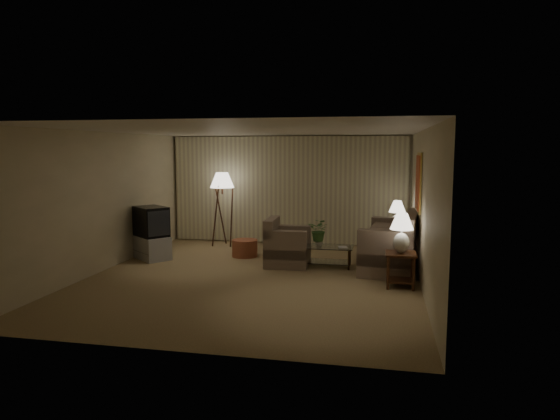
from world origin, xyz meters
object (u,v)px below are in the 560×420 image
object	(u,v)px
sofa	(390,246)
table_lamp_near	(402,229)
vase	(319,242)
ottoman	(245,248)
tv_cabinet	(152,247)
floor_lamp	(222,208)
crt_tv	(151,221)
table_lamp_far	(397,212)
armchair	(288,247)
coffee_table	(326,253)
side_table_near	(401,264)
side_table_far	(396,238)

from	to	relation	value
sofa	table_lamp_near	bearing A→B (deg)	13.48
vase	ottoman	bearing A→B (deg)	161.04
ottoman	vase	distance (m)	1.85
tv_cabinet	floor_lamp	xyz separation A→B (m)	(1.05, 1.71, 0.69)
table_lamp_near	ottoman	bearing A→B (deg)	150.74
crt_tv	ottoman	bearing A→B (deg)	57.00
tv_cabinet	vase	distance (m)	3.64
table_lamp_far	tv_cabinet	distance (m)	5.43
ottoman	sofa	bearing A→B (deg)	-8.92
armchair	ottoman	world-z (taller)	armchair
table_lamp_near	coffee_table	world-z (taller)	table_lamp_near
floor_lamp	sofa	bearing A→B (deg)	-21.54
sofa	armchair	world-z (taller)	sofa
armchair	side_table_near	bearing A→B (deg)	-120.76
floor_lamp	crt_tv	bearing A→B (deg)	-121.50
tv_cabinet	crt_tv	world-z (taller)	crt_tv
tv_cabinet	ottoman	size ratio (longest dim) A/B	1.78
armchair	vase	world-z (taller)	armchair
coffee_table	tv_cabinet	distance (m)	3.79
side_table_near	coffee_table	size ratio (longest dim) A/B	0.56
vase	coffee_table	bearing A→B (deg)	0.00
armchair	vase	distance (m)	0.65
table_lamp_near	side_table_far	bearing A→B (deg)	90.00
table_lamp_far	coffee_table	distance (m)	2.08
tv_cabinet	floor_lamp	bearing A→B (deg)	97.28
side_table_near	vase	world-z (taller)	side_table_near
sofa	crt_tv	xyz separation A→B (m)	(-5.05, -0.14, 0.37)
sofa	ottoman	xyz separation A→B (m)	(-3.14, 0.49, -0.26)
side_table_far	ottoman	distance (m)	3.38
sofa	table_lamp_near	size ratio (longest dim) A/B	3.28
side_table_far	table_lamp_far	bearing A→B (deg)	-90.00
armchair	coffee_table	world-z (taller)	armchair
floor_lamp	ottoman	xyz separation A→B (m)	(0.86, -1.09, -0.76)
coffee_table	crt_tv	world-z (taller)	crt_tv
side_table_far	vase	world-z (taller)	side_table_far
vase	crt_tv	bearing A→B (deg)	-179.43
vase	armchair	bearing A→B (deg)	-176.38
sofa	floor_lamp	world-z (taller)	floor_lamp
sofa	tv_cabinet	bearing A→B (deg)	-81.31
sofa	table_lamp_near	world-z (taller)	table_lamp_near
coffee_table	armchair	bearing A→B (deg)	-177.07
ottoman	crt_tv	bearing A→B (deg)	-161.78
vase	table_lamp_far	bearing A→B (deg)	40.81
coffee_table	tv_cabinet	size ratio (longest dim) A/B	1.07
ottoman	armchair	bearing A→B (deg)	-30.19
side_table_near	tv_cabinet	size ratio (longest dim) A/B	0.60
armchair	crt_tv	size ratio (longest dim) A/B	1.05
armchair	table_lamp_near	size ratio (longest dim) A/B	1.40
side_table_near	tv_cabinet	world-z (taller)	side_table_near
sofa	table_lamp_far	xyz separation A→B (m)	(0.15, 1.25, 0.53)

